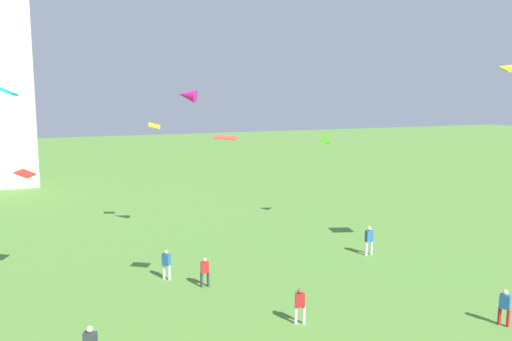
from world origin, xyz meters
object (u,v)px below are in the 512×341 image
person_4 (369,239)px  kite_flying_3 (154,126)px  person_5 (166,263)px  kite_flying_5 (327,141)px  kite_flying_0 (226,138)px  person_2 (205,270)px  kite_flying_4 (187,95)px  person_1 (300,304)px  kite_flying_6 (25,174)px  person_3 (505,305)px

person_4 → kite_flying_3: kite_flying_3 is taller
person_5 → kite_flying_5: (14.36, 7.89, 5.46)m
kite_flying_0 → kite_flying_5: (12.73, 13.29, -1.76)m
person_2 → kite_flying_0: 8.08m
kite_flying_0 → person_5: bearing=139.4°
person_4 → kite_flying_4: 14.73m
kite_flying_0 → kite_flying_5: size_ratio=0.90×
person_1 → kite_flying_3: (-2.62, 17.78, 6.85)m
kite_flying_6 → person_1: bearing=-107.5°
kite_flying_3 → kite_flying_0: bearing=-83.5°
kite_flying_4 → kite_flying_5: 12.11m
person_3 → person_5: size_ratio=0.99×
person_2 → person_5: person_5 is taller
kite_flying_3 → kite_flying_5: kite_flying_3 is taller
kite_flying_3 → person_2: bearing=-83.6°
person_2 → person_4: bearing=-166.0°
person_1 → person_3: person_3 is taller
person_4 → person_1: bearing=36.5°
person_1 → kite_flying_4: kite_flying_4 is taller
person_1 → kite_flying_3: kite_flying_3 is taller
person_5 → kite_flying_3: 12.15m
person_1 → kite_flying_6: (-11.02, 9.44, 5.11)m
kite_flying_4 → person_2: bearing=24.2°
person_4 → kite_flying_4: kite_flying_4 is taller
kite_flying_0 → person_2: bearing=122.8°
person_5 → kite_flying_5: bearing=-100.9°
person_1 → person_4: (8.60, 7.47, 0.11)m
person_2 → kite_flying_3: bearing=-83.4°
person_3 → kite_flying_3: size_ratio=1.76×
person_5 → person_4: bearing=-131.4°
kite_flying_0 → kite_flying_4: bearing=116.0°
person_2 → kite_flying_4: kite_flying_4 is taller
person_3 → kite_flying_0: size_ratio=1.30×
person_3 → kite_flying_0: bearing=31.4°
person_1 → person_2: person_1 is taller
person_4 → kite_flying_5: bearing=-105.3°
person_2 → person_3: size_ratio=0.96×
kite_flying_6 → person_2: bearing=-89.2°
person_3 → person_4: (0.39, 11.03, 0.11)m
person_4 → person_5: bearing=-6.2°
kite_flying_4 → person_5: bearing=7.7°
person_1 → person_2: bearing=-44.3°
kite_flying_3 → kite_flying_5: (12.80, -2.04, -1.37)m
kite_flying_0 → person_1: bearing=-11.4°
person_5 → kite_flying_4: (2.94, 6.00, 8.99)m
kite_flying_4 → kite_flying_6: size_ratio=1.21×
kite_flying_4 → person_3: bearing=62.3°
person_3 → kite_flying_5: (1.96, 19.30, 5.47)m
person_1 → person_5: bearing=-39.5°
kite_flying_6 → kite_flying_0: bearing=-106.5°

